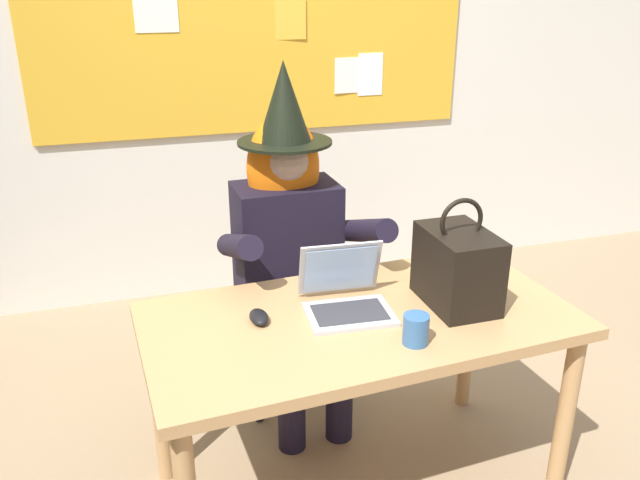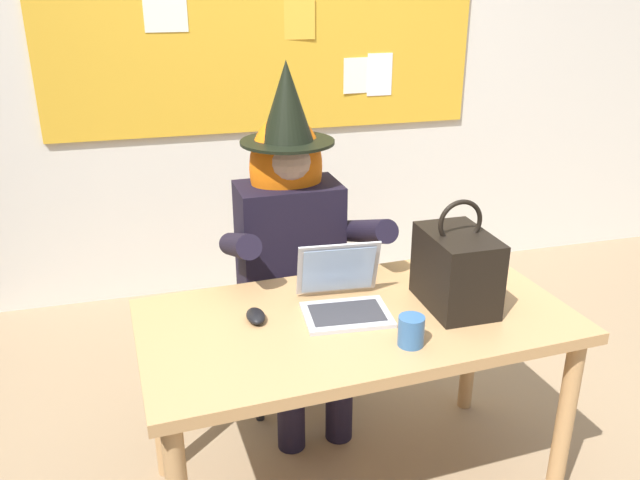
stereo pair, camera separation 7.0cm
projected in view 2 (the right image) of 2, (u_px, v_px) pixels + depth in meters
name	position (u px, v px, depth m)	size (l,w,h in m)	color
ground_plane	(368.00, 473.00, 2.47)	(24.00, 24.00, 0.00)	#937A5B
wall_back_bulletin	(265.00, 56.00, 3.58)	(6.30, 2.05, 2.68)	silver
desk_main	(357.00, 339.00, 2.17)	(1.45, 0.80, 0.72)	tan
chair_at_desk	(288.00, 282.00, 2.84)	(0.45, 0.45, 0.91)	black
person_costumed	(293.00, 231.00, 2.62)	(0.60, 0.65, 1.47)	black
laptop	(343.00, 296.00, 2.16)	(0.30, 0.30, 0.21)	#B7B7BC
computer_mouse	(256.00, 316.00, 2.10)	(0.06, 0.10, 0.03)	black
handbag	(456.00, 269.00, 2.16)	(0.20, 0.30, 0.38)	black
coffee_mug	(411.00, 331.00, 1.95)	(0.08, 0.08, 0.10)	#336099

